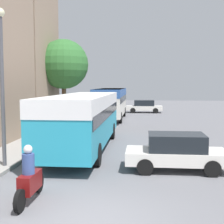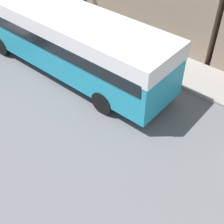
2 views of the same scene
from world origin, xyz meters
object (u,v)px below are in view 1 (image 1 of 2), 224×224
Objects in this scene: car_far_curb at (144,106)px; pedestrian_near_curb at (50,116)px; bus_following at (111,100)px; car_crossing at (176,151)px; bus_lead at (84,114)px; motorcycle_behind_lead at (29,179)px.

pedestrian_near_curb is (-7.24, -15.19, 0.28)m from car_far_curb.
bus_following is 2.37× the size of car_crossing.
bus_following reaches higher than bus_lead.
bus_lead is 5.87m from car_crossing.
car_far_curb is at bearing -177.48° from car_crossing.
bus_lead reaches higher than car_crossing.
car_far_curb is at bearing 81.40° from bus_lead.
car_far_curb is (3.32, 7.72, -1.18)m from bus_following.
car_crossing is at bearing -177.48° from car_far_curb.
car_far_curb is 2.41× the size of pedestrian_near_curb.
bus_following is 8.48m from pedestrian_near_curb.
bus_following is at bearing -166.06° from car_crossing.
pedestrian_near_curb is (-3.91, 6.82, -0.84)m from bus_lead.
bus_following is 8.49m from car_far_curb.
car_far_curb is at bearing 66.71° from bus_following.
car_far_curb is 16.83m from pedestrian_near_curb.
bus_lead is at bearing -90.03° from bus_following.
bus_lead is 14.29m from bus_following.
car_far_curb is at bearing 64.51° from pedestrian_near_curb.
bus_following reaches higher than motorcycle_behind_lead.
bus_following is at bearing 62.31° from pedestrian_near_curb.
bus_following is at bearing 156.71° from car_far_curb.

